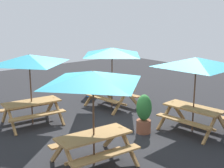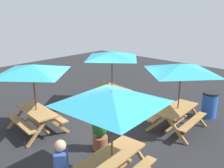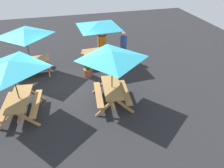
% 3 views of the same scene
% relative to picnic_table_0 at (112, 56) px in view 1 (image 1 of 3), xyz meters
% --- Properties ---
extents(ground_plane, '(24.00, 24.00, 0.00)m').
position_rel_picnic_table_0_xyz_m(ground_plane, '(1.84, -1.82, -1.99)').
color(ground_plane, '#232326').
rests_on(ground_plane, ground).
extents(picnic_table_0, '(2.11, 2.11, 2.34)m').
position_rel_picnic_table_0_xyz_m(picnic_table_0, '(0.00, 0.00, 0.00)').
color(picnic_table_0, '#A87A44').
rests_on(picnic_table_0, ground).
extents(picnic_table_1, '(2.19, 2.19, 2.34)m').
position_rel_picnic_table_0_xyz_m(picnic_table_1, '(3.30, -3.38, 0.00)').
color(picnic_table_1, '#A87A44').
rests_on(picnic_table_1, ground).
extents(picnic_table_2, '(2.21, 2.21, 2.34)m').
position_rel_picnic_table_0_xyz_m(picnic_table_2, '(-0.23, -3.23, 0.00)').
color(picnic_table_2, '#A87A44').
rests_on(picnic_table_2, ground).
extents(picnic_table_3, '(2.82, 2.82, 2.34)m').
position_rel_picnic_table_0_xyz_m(picnic_table_3, '(3.54, 0.26, 0.00)').
color(picnic_table_3, '#A87A44').
rests_on(picnic_table_3, ground).
extents(trash_bin_blue, '(0.59, 0.59, 0.98)m').
position_rel_picnic_table_0_xyz_m(trash_bin_blue, '(-1.76, 0.38, -1.49)').
color(trash_bin_blue, blue).
rests_on(trash_bin_blue, ground).
extents(potted_plant_0, '(0.46, 0.46, 1.20)m').
position_rel_picnic_table_0_xyz_m(potted_plant_0, '(2.67, -1.01, -1.37)').
color(potted_plant_0, '#935138').
rests_on(potted_plant_0, ground).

